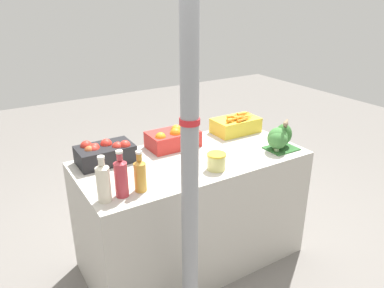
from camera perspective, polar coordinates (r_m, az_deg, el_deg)
name	(u,v)px	position (r m, az deg, el deg)	size (l,w,h in m)	color
ground_plane	(192,257)	(3.04, 0.00, -16.83)	(10.00, 10.00, 0.00)	slate
market_table	(192,210)	(2.79, 0.00, -10.04)	(1.57, 0.77, 0.85)	#B7B2A8
support_pole	(190,142)	(1.81, -0.35, 0.25)	(0.10, 0.10, 2.48)	gray
apple_crate	(105,153)	(2.55, -13.19, -1.27)	(0.37, 0.22, 0.16)	black
orange_crate	(175,137)	(2.74, -2.63, 1.03)	(0.37, 0.22, 0.16)	red
carrot_crate	(236,125)	(3.05, 6.75, 2.97)	(0.37, 0.22, 0.16)	gold
broccoli_pile	(279,138)	(2.75, 13.06, 0.87)	(0.24, 0.18, 0.18)	#2D602D
juice_bottle_cloudy	(103,182)	(2.08, -13.36, -5.65)	(0.08, 0.08, 0.27)	beige
juice_bottle_ruby	(121,177)	(2.11, -10.76, -4.95)	(0.07, 0.07, 0.28)	#B2333D
juice_bottle_amber	(140,174)	(2.15, -7.92, -4.61)	(0.07, 0.07, 0.25)	gold
pickle_jar	(216,161)	(2.40, 3.74, -2.66)	(0.12, 0.12, 0.11)	#D1CC75
sparrow_bird	(286,124)	(2.71, 14.07, 3.01)	(0.12, 0.09, 0.05)	#4C3D2D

